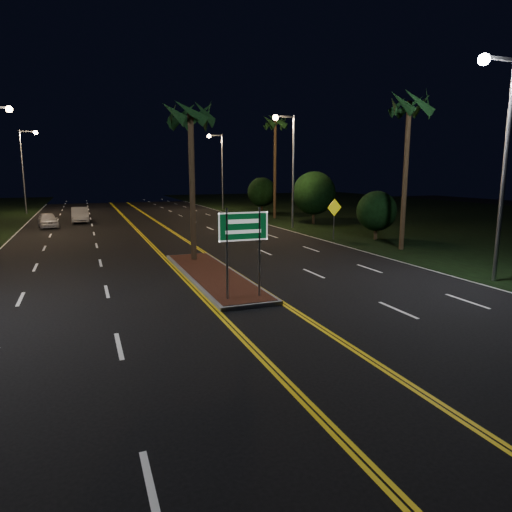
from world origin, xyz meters
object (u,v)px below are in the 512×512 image
streetlight_left_far (26,162)px  streetlight_right_near (500,144)px  palm_median (190,115)px  palm_right_far (275,124)px  streetlight_right_mid (289,158)px  shrub_near (377,211)px  palm_right_near (409,106)px  median_island (212,275)px  shrub_mid (314,193)px  shrub_far (262,192)px  highway_sign (243,235)px  streetlight_right_far (219,163)px  warning_sign (334,213)px  car_far (80,214)px  car_near (48,219)px

streetlight_left_far → streetlight_right_near: 47.06m
palm_median → palm_right_far: bearing=56.7°
streetlight_right_mid → shrub_near: size_ratio=2.73×
streetlight_right_near → shrub_near: bearing=76.5°
palm_right_near → median_island: bearing=-166.5°
shrub_mid → shrub_far: bearing=91.0°
shrub_mid → streetlight_left_far: bearing=140.9°
highway_sign → streetlight_right_far: size_ratio=0.36×
palm_right_far → shrub_near: palm_right_far is taller
palm_right_far → warning_sign: (-2.00, -14.99, -7.32)m
shrub_far → car_far: 19.56m
streetlight_right_mid → warning_sign: (0.19, -6.99, -3.83)m
palm_median → warning_sign: 12.91m
highway_sign → shrub_mid: 25.41m
median_island → car_near: bearing=109.4°
shrub_near → car_far: bearing=135.2°
car_near → palm_right_near: bearing=-51.9°
palm_median → streetlight_right_far: bearing=71.4°
palm_right_near → streetlight_right_mid: bearing=98.9°
warning_sign → shrub_far: bearing=73.9°
streetlight_right_near → palm_right_near: (1.89, 8.00, 2.56)m
highway_sign → shrub_far: 35.96m
median_island → streetlight_left_far: size_ratio=1.14×
streetlight_left_far → streetlight_right_mid: same height
palm_median → palm_right_near: size_ratio=0.89×
streetlight_right_mid → car_near: (-18.56, 7.54, -4.94)m
streetlight_left_far → streetlight_right_mid: size_ratio=1.00×
streetlight_right_far → car_far: bearing=-150.1°
shrub_far → warning_sign: size_ratio=1.43×
streetlight_right_far → car_near: 22.89m
streetlight_right_near → streetlight_right_mid: size_ratio=1.00×
highway_sign → palm_right_near: size_ratio=0.34×
highway_sign → palm_right_near: 15.55m
streetlight_right_mid → shrub_mid: size_ratio=1.95×
palm_right_far → car_far: bearing=171.3°
median_island → palm_right_far: palm_right_far is taller
streetlight_left_far → palm_right_near: size_ratio=0.97×
car_far → highway_sign: bearing=-80.3°
streetlight_right_mid → car_near: size_ratio=2.09×
streetlight_right_near → palm_right_far: bearing=85.5°
streetlight_right_mid → palm_right_near: 12.41m
streetlight_right_far → shrub_mid: bearing=-79.3°
palm_right_near → shrub_mid: bearing=83.9°
streetlight_right_mid → palm_right_far: size_ratio=0.87×
palm_median → warning_sign: (10.80, 4.51, -5.45)m
highway_sign → streetlight_left_far: bearing=104.4°
shrub_mid → warning_sign: shrub_mid is taller
highway_sign → car_far: highway_sign is taller
streetlight_right_mid → car_near: streetlight_right_mid is taller
streetlight_right_far → streetlight_left_far: bearing=174.6°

